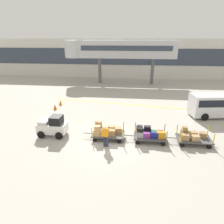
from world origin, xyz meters
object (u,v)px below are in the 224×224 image
Objects in this scene: baggage_tug at (53,126)px; shuttle_van at (218,104)px; baggage_cart_lead at (106,131)px; baggage_handler at (105,135)px; baggage_cart_tail at (192,137)px; safety_cone_far at (60,103)px; baggage_cart_middle at (149,134)px; safety_cone_near at (55,107)px.

baggage_tug is 14.62m from shuttle_van.
shuttle_van is at bearing 22.16° from baggage_tug.
baggage_tug is at bearing -157.84° from shuttle_van.
baggage_cart_lead is at bearing -149.67° from shuttle_van.
baggage_handler is 0.31× the size of shuttle_van.
baggage_cart_lead reaches higher than baggage_cart_tail.
shuttle_van is 15.72m from safety_cone_far.
baggage_cart_tail is 0.60× the size of shuttle_van.
baggage_cart_lead is 9.51m from safety_cone_far.
baggage_cart_lead is at bearing -50.20° from safety_cone_far.
baggage_cart_lead is 1.92× the size of baggage_handler.
baggage_handler reaches higher than baggage_cart_middle.
baggage_cart_middle is 2.93m from baggage_cart_tail.
baggage_tug is 0.70× the size of baggage_cart_tail.
baggage_cart_middle is 5.47× the size of safety_cone_far.
safety_cone_near is at bearing 154.43° from baggage_cart_tail.
shuttle_van reaches higher than baggage_cart_tail.
safety_cone_far is (-6.08, 7.30, -0.29)m from baggage_cart_lead.
baggage_handler reaches higher than safety_cone_near.
shuttle_van is at bearing -0.78° from safety_cone_near.
baggage_cart_lead is 3.09m from baggage_cart_middle.
shuttle_van reaches higher than baggage_cart_middle.
shuttle_van is (6.42, 5.59, 0.69)m from baggage_cart_middle.
safety_cone_near is 1.52m from safety_cone_far.
baggage_handler reaches higher than baggage_cart_tail.
safety_cone_far is at bearing 105.87° from baggage_tug.
baggage_cart_tail is (2.93, -0.00, -0.04)m from baggage_cart_middle.
baggage_cart_tail reaches higher than baggage_cart_middle.
baggage_cart_lead is 5.47× the size of safety_cone_near.
baggage_tug is 1.35× the size of baggage_handler.
baggage_cart_tail is 5.47× the size of safety_cone_far.
baggage_cart_lead is 1.25m from baggage_handler.
shuttle_van reaches higher than safety_cone_near.
baggage_handler is (4.13, -1.26, 0.11)m from baggage_tug.
baggage_tug is at bearing -70.00° from safety_cone_near.
safety_cone_far is at bearing 89.15° from safety_cone_near.
shuttle_van reaches higher than baggage_tug.
baggage_handler is 9.37m from safety_cone_near.
shuttle_van reaches higher than baggage_handler.
baggage_handler is at bearing -48.36° from safety_cone_near.
safety_cone_far is at bearing 148.81° from baggage_cart_tail.
baggage_cart_tail is at bearing -0.42° from baggage_tug.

